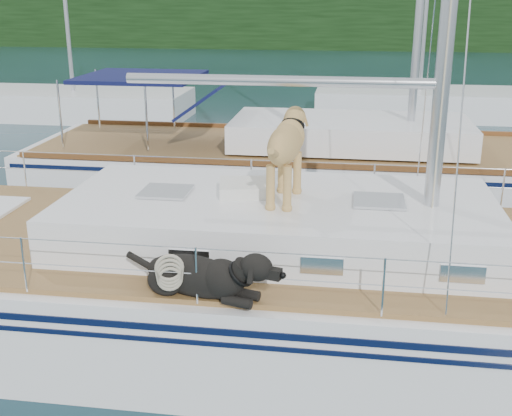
# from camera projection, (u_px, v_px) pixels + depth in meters

# --- Properties ---
(ground) EXTENTS (120.00, 120.00, 0.00)m
(ground) POSITION_uv_depth(u_px,v_px,m) (216.00, 326.00, 8.43)
(ground) COLOR black
(ground) RESTS_ON ground
(tree_line) EXTENTS (90.00, 3.00, 6.00)m
(tree_line) POSITION_uv_depth(u_px,v_px,m) (334.00, 9.00, 49.69)
(tree_line) COLOR black
(tree_line) RESTS_ON ground
(shore_bank) EXTENTS (92.00, 1.00, 1.20)m
(shore_bank) POSITION_uv_depth(u_px,v_px,m) (333.00, 40.00, 51.58)
(shore_bank) COLOR #595147
(shore_bank) RESTS_ON ground
(main_sailboat) EXTENTS (12.00, 3.89, 14.01)m
(main_sailboat) POSITION_uv_depth(u_px,v_px,m) (223.00, 280.00, 8.19)
(main_sailboat) COLOR white
(main_sailboat) RESTS_ON ground
(neighbor_sailboat) EXTENTS (11.00, 3.50, 13.30)m
(neighbor_sailboat) POSITION_uv_depth(u_px,v_px,m) (297.00, 169.00, 13.57)
(neighbor_sailboat) COLOR white
(neighbor_sailboat) RESTS_ON ground
(bg_boat_west) EXTENTS (8.00, 3.00, 11.65)m
(bg_boat_west) POSITION_uv_depth(u_px,v_px,m) (75.00, 105.00, 22.53)
(bg_boat_west) COLOR white
(bg_boat_west) RESTS_ON ground
(bg_boat_center) EXTENTS (7.20, 3.00, 11.65)m
(bg_boat_center) POSITION_uv_depth(u_px,v_px,m) (419.00, 104.00, 22.74)
(bg_boat_center) COLOR white
(bg_boat_center) RESTS_ON ground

